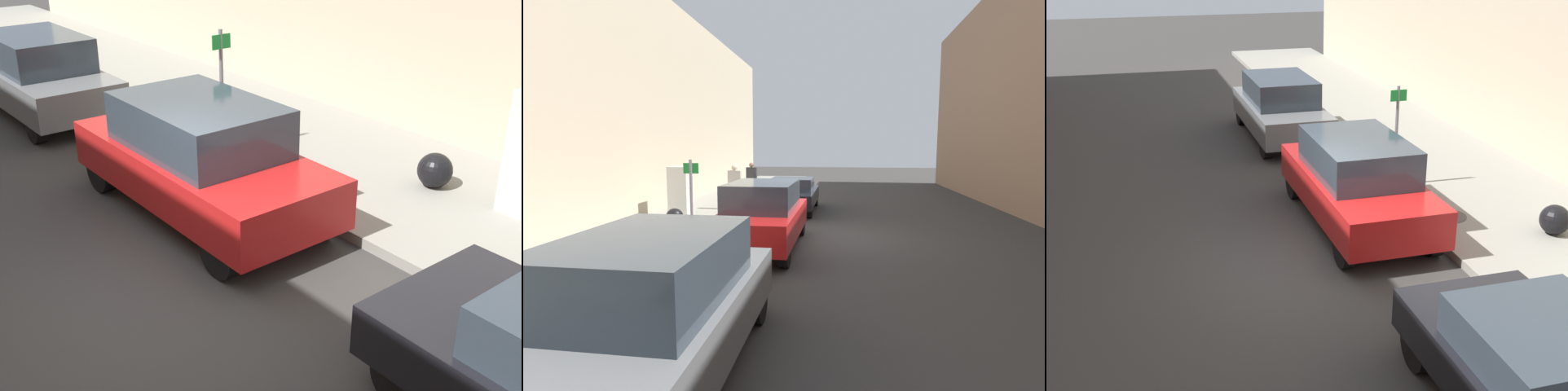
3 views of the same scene
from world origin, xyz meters
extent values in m
plane|color=#383533|center=(0.00, 0.00, 0.00)|extent=(80.00, 80.00, 0.00)
cube|color=gray|center=(-4.53, 0.00, 0.08)|extent=(3.96, 44.00, 0.16)
cylinder|color=#47443F|center=(-3.20, -0.87, 0.17)|extent=(0.70, 0.70, 0.02)
cylinder|color=slate|center=(-2.86, -2.81, 1.26)|extent=(0.07, 0.07, 2.21)
cube|color=#198C33|center=(-2.86, -2.79, 2.17)|extent=(0.36, 0.02, 0.24)
cylinder|color=slate|center=(-3.03, -3.70, 0.47)|extent=(0.22, 0.22, 0.63)
sphere|color=slate|center=(-3.03, -3.70, 0.81)|extent=(0.20, 0.20, 0.20)
sphere|color=black|center=(-4.68, 0.38, 0.44)|extent=(0.56, 0.56, 0.56)
cube|color=slate|center=(-1.46, -7.61, 0.67)|extent=(1.87, 4.57, 0.70)
cube|color=#2D3842|center=(-1.46, -7.61, 1.37)|extent=(1.64, 2.51, 0.70)
cylinder|color=black|center=(-2.27, -5.90, 0.32)|extent=(0.22, 0.65, 0.65)
cylinder|color=black|center=(-0.66, -5.90, 0.32)|extent=(0.22, 0.65, 0.65)
cylinder|color=black|center=(-2.27, -9.32, 0.32)|extent=(0.22, 0.65, 0.65)
cylinder|color=black|center=(-0.66, -9.32, 0.32)|extent=(0.22, 0.65, 0.65)
cube|color=red|center=(-1.46, -1.40, 0.69)|extent=(1.88, 4.51, 0.70)
cube|color=#2D3842|center=(-1.46, -1.40, 1.39)|extent=(1.66, 2.48, 0.70)
cylinder|color=black|center=(-2.28, 0.26, 0.34)|extent=(0.22, 0.69, 0.69)
cylinder|color=black|center=(-0.65, 0.26, 0.34)|extent=(0.22, 0.69, 0.69)
cylinder|color=black|center=(-2.28, -3.06, 0.34)|extent=(0.22, 0.69, 0.69)
cylinder|color=black|center=(-0.65, -3.06, 0.34)|extent=(0.22, 0.69, 0.69)
cube|color=#2D3842|center=(-1.46, 4.59, 1.13)|extent=(1.67, 1.83, 0.50)
cylinder|color=black|center=(-2.28, 3.21, 0.33)|extent=(0.22, 0.66, 0.66)
cylinder|color=black|center=(-0.65, 3.21, 0.33)|extent=(0.22, 0.66, 0.66)
camera|label=1|loc=(3.32, 6.11, 4.38)|focal=45.00mm
camera|label=2|loc=(0.62, -11.68, 2.68)|focal=28.00mm
camera|label=3|loc=(2.69, 9.67, 5.23)|focal=45.00mm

